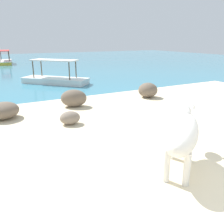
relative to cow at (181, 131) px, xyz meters
name	(u,v)px	position (x,y,z in m)	size (l,w,h in m)	color
sand_beach	(198,193)	(-0.22, -0.70, -0.77)	(18.00, 14.00, 0.04)	beige
water_surface	(16,65)	(-0.22, 21.30, -0.79)	(60.00, 36.00, 0.03)	teal
cow	(181,131)	(0.00, 0.00, 0.00)	(1.77, 1.64, 1.14)	silver
shore_rock_large	(4,111)	(-2.59, 4.72, -0.50)	(0.92, 0.86, 0.51)	#6B5B4C
shore_rock_medium	(148,90)	(2.91, 4.88, -0.45)	(0.79, 0.73, 0.61)	#6B5B4C
shore_rock_small	(70,118)	(-0.99, 3.29, -0.56)	(0.57, 0.43, 0.38)	gray
shore_rock_flat	(74,98)	(-0.27, 4.99, -0.44)	(0.91, 0.64, 0.62)	#6B5B4C
boat_white	(55,79)	(0.44, 9.97, -0.50)	(3.38, 3.44, 1.29)	white
boat_yellow	(5,61)	(-0.95, 22.87, -0.50)	(1.56, 3.78, 1.29)	gold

